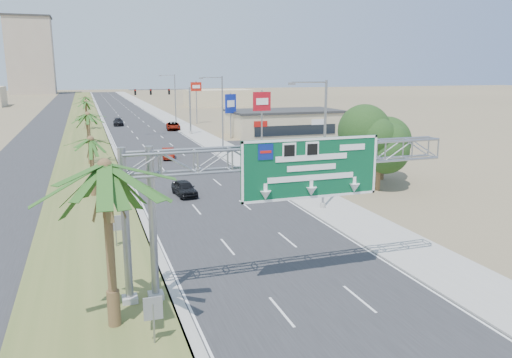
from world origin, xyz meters
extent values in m
cube|color=#28282B|center=(0.00, 110.00, 0.01)|extent=(12.00, 300.00, 0.02)
cube|color=#9E9B93|center=(8.50, 110.00, 0.05)|extent=(4.00, 300.00, 0.10)
cube|color=#4D5D29|center=(-10.00, 110.00, 0.06)|extent=(7.00, 300.00, 0.12)
cube|color=#28282B|center=(-17.00, 110.00, 0.01)|extent=(8.00, 300.00, 0.02)
cylinder|color=gray|center=(-7.20, 10.00, 3.70)|extent=(0.36, 0.36, 7.40)
cylinder|color=gray|center=(-8.40, 10.00, 3.70)|extent=(0.36, 0.36, 7.40)
cube|color=#9E9B93|center=(-7.20, 10.00, 0.20)|extent=(0.70, 0.70, 0.40)
cube|color=#9E9B93|center=(-8.40, 10.00, 0.20)|extent=(0.70, 0.70, 0.40)
cube|color=#084E2C|center=(0.50, 9.52, 6.00)|extent=(7.20, 0.12, 3.00)
cube|color=navy|center=(-1.90, 9.44, 6.95)|extent=(0.75, 0.03, 0.75)
cone|color=white|center=(0.50, 9.44, 4.85)|extent=(0.56, 0.56, 0.45)
cylinder|color=brown|center=(-9.20, 8.00, 3.50)|extent=(0.36, 0.36, 7.00)
cylinder|color=brown|center=(-9.20, 8.00, 0.84)|extent=(0.54, 0.54, 1.68)
cylinder|color=brown|center=(-9.50, 32.00, 2.50)|extent=(0.36, 0.36, 5.00)
cylinder|color=brown|center=(-9.50, 32.00, 0.60)|extent=(0.54, 0.54, 1.20)
cylinder|color=brown|center=(-9.50, 48.00, 2.90)|extent=(0.36, 0.36, 5.80)
cylinder|color=brown|center=(-9.50, 48.00, 0.70)|extent=(0.54, 0.54, 1.39)
cylinder|color=brown|center=(-9.50, 66.00, 2.25)|extent=(0.36, 0.36, 4.50)
cylinder|color=brown|center=(-9.50, 66.00, 0.54)|extent=(0.54, 0.54, 1.08)
cylinder|color=brown|center=(-9.50, 85.00, 2.60)|extent=(0.36, 0.36, 5.20)
cylinder|color=brown|center=(-9.50, 85.00, 0.62)|extent=(0.54, 0.54, 1.25)
cylinder|color=brown|center=(-9.50, 110.00, 2.40)|extent=(0.36, 0.36, 4.80)
cylinder|color=brown|center=(-9.50, 110.00, 0.58)|extent=(0.54, 0.54, 1.15)
cylinder|color=gray|center=(7.50, 22.00, 5.00)|extent=(0.20, 0.20, 10.00)
cylinder|color=gray|center=(6.10, 22.00, 9.85)|extent=(2.80, 0.12, 0.12)
cube|color=slate|center=(4.70, 22.00, 9.75)|extent=(0.50, 0.22, 0.18)
cylinder|color=#9E9B93|center=(7.50, 22.00, 0.25)|extent=(0.44, 0.44, 0.50)
cylinder|color=gray|center=(7.50, 52.00, 5.00)|extent=(0.20, 0.20, 10.00)
cylinder|color=gray|center=(6.10, 52.00, 9.85)|extent=(2.80, 0.12, 0.12)
cube|color=slate|center=(4.70, 52.00, 9.75)|extent=(0.50, 0.22, 0.18)
cylinder|color=#9E9B93|center=(7.50, 52.00, 0.25)|extent=(0.44, 0.44, 0.50)
cylinder|color=gray|center=(7.50, 88.00, 5.00)|extent=(0.20, 0.20, 10.00)
cylinder|color=gray|center=(6.10, 88.00, 9.85)|extent=(2.80, 0.12, 0.12)
cube|color=slate|center=(4.70, 88.00, 9.75)|extent=(0.50, 0.22, 0.18)
cylinder|color=#9E9B93|center=(7.50, 88.00, 0.25)|extent=(0.44, 0.44, 0.50)
cylinder|color=gray|center=(7.20, 72.00, 4.00)|extent=(0.28, 0.28, 8.00)
cylinder|color=gray|center=(2.20, 72.00, 7.70)|extent=(10.00, 0.18, 0.18)
cube|color=black|center=(3.70, 71.80, 7.30)|extent=(0.32, 0.18, 0.95)
cube|color=black|center=(0.70, 71.80, 7.30)|extent=(0.32, 0.18, 0.95)
cube|color=black|center=(-1.80, 71.80, 7.30)|extent=(0.32, 0.18, 0.95)
sphere|color=red|center=(3.70, 71.68, 7.60)|extent=(0.22, 0.22, 0.22)
imported|color=black|center=(7.20, 72.00, 7.00)|extent=(0.16, 0.16, 0.60)
cylinder|color=#9E9B93|center=(7.20, 72.00, 0.30)|extent=(0.56, 0.56, 0.60)
cube|color=#C4B384|center=(22.00, 66.00, 2.00)|extent=(18.00, 10.00, 4.00)
cylinder|color=brown|center=(15.00, 26.00, 1.95)|extent=(0.44, 0.44, 3.90)
sphere|color=#173613|center=(15.00, 26.00, 4.55)|extent=(4.50, 4.50, 4.50)
cylinder|color=brown|center=(18.00, 30.00, 1.65)|extent=(0.44, 0.44, 3.30)
sphere|color=#173613|center=(18.00, 30.00, 3.85)|extent=(3.50, 3.50, 3.50)
cylinder|color=gray|center=(-7.80, 6.00, 0.90)|extent=(0.08, 0.08, 1.80)
cube|color=slate|center=(-7.80, 6.00, 1.60)|extent=(0.75, 0.06, 0.95)
cylinder|color=gray|center=(-8.50, 18.00, 0.90)|extent=(0.08, 0.08, 1.80)
cube|color=slate|center=(-8.50, 18.00, 1.60)|extent=(0.75, 0.06, 0.95)
cube|color=tan|center=(-32.00, 250.00, 17.50)|extent=(20.00, 16.00, 35.00)
cube|color=#C4B384|center=(30.00, 140.00, 2.50)|extent=(20.00, 12.00, 5.00)
imported|color=black|center=(-2.04, 29.70, 0.66)|extent=(1.95, 4.04, 1.33)
imported|color=maroon|center=(-0.35, 48.97, 0.66)|extent=(1.87, 4.17, 1.33)
imported|color=gray|center=(5.50, 79.63, 0.73)|extent=(2.99, 5.46, 1.45)
imported|color=black|center=(-3.59, 90.74, 0.69)|extent=(2.16, 4.85, 1.38)
cylinder|color=gray|center=(11.73, 48.36, 4.13)|extent=(0.20, 0.20, 8.26)
cube|color=#AE0D1A|center=(11.73, 48.36, 6.86)|extent=(2.42, 0.56, 2.40)
cube|color=white|center=(11.73, 48.18, 6.86)|extent=(1.67, 0.22, 0.84)
cylinder|color=gray|center=(12.28, 64.76, 3.64)|extent=(0.20, 0.20, 7.28)
cube|color=navy|center=(12.28, 64.76, 5.58)|extent=(1.98, 0.99, 3.00)
cube|color=white|center=(12.28, 64.58, 5.58)|extent=(1.32, 0.53, 1.05)
cylinder|color=gray|center=(12.05, 89.32, 4.32)|extent=(0.20, 0.20, 8.64)
cube|color=#B41B0E|center=(12.05, 89.32, 7.54)|extent=(2.20, 0.34, 1.80)
cube|color=white|center=(12.05, 89.14, 7.54)|extent=(1.54, 0.07, 0.63)
camera|label=1|loc=(-9.80, -12.25, 10.65)|focal=35.00mm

